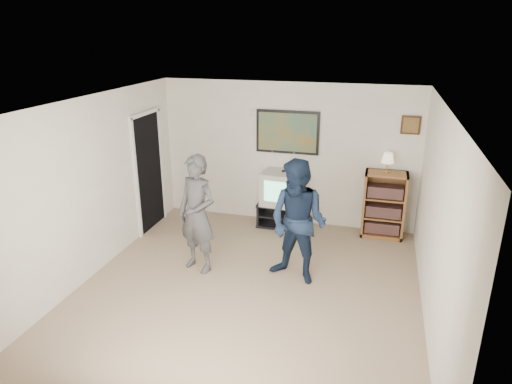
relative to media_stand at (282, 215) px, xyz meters
The scene contains 13 objects.
room_shell 2.15m from the media_stand, 89.67° to the right, with size 4.51×5.00×2.51m.
media_stand is the anchor object (origin of this frame).
crt_television 0.50m from the media_stand, ahead, with size 0.69×0.58×0.58m, color #ADAFA9, non-canonical shape.
bookshelf 1.75m from the media_stand, ahead, with size 0.68×0.39×1.12m, color brown, non-canonical shape.
table_lamp 2.02m from the media_stand, ahead, with size 0.21×0.21×0.33m, color beige, non-canonical shape.
person_tall 2.12m from the media_stand, 114.72° to the right, with size 0.63×0.41×1.72m, color #3D3D40.
person_short 1.96m from the media_stand, 71.40° to the right, with size 0.85×0.66×1.74m, color #142239.
controller_left 2.12m from the media_stand, 119.50° to the right, with size 0.03×0.12×0.03m, color white.
controller_right 1.80m from the media_stand, 68.68° to the right, with size 0.03×0.12×0.03m, color white.
poster 1.46m from the media_stand, 87.47° to the left, with size 1.10×0.03×0.75m, color black.
air_vent 1.84m from the media_stand, 155.12° to the left, with size 0.28×0.02×0.14m, color white.
small_picture 2.62m from the media_stand, ahead, with size 0.30×0.03×0.30m, color black.
doorway 2.44m from the media_stand, 164.19° to the right, with size 0.03×0.85×2.00m, color black.
Camera 1 is at (1.53, -5.11, 3.34)m, focal length 32.00 mm.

